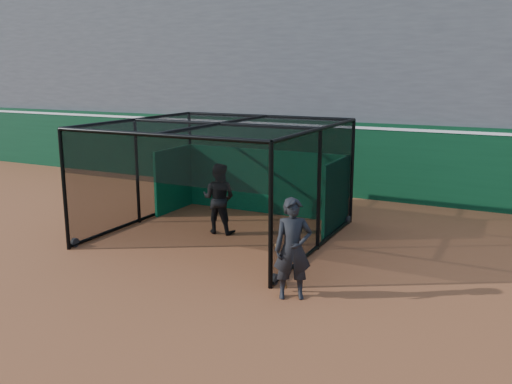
% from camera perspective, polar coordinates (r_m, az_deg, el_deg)
% --- Properties ---
extents(ground, '(120.00, 120.00, 0.00)m').
position_cam_1_polar(ground, '(11.78, -8.96, -8.08)').
color(ground, brown).
rests_on(ground, ground).
extents(outfield_wall, '(50.00, 0.50, 2.50)m').
position_cam_1_polar(outfield_wall, '(18.81, 6.05, 3.82)').
color(outfield_wall, '#09341A').
rests_on(outfield_wall, ground).
extents(grandstand, '(50.00, 7.85, 8.95)m').
position_cam_1_polar(grandstand, '(22.17, 9.76, 13.30)').
color(grandstand, '#4C4C4F').
rests_on(grandstand, ground).
extents(batting_cage, '(5.37, 5.38, 2.86)m').
position_cam_1_polar(batting_cage, '(13.74, -3.74, 1.22)').
color(batting_cage, black).
rests_on(batting_cage, ground).
extents(batter, '(0.97, 0.80, 1.83)m').
position_cam_1_polar(batter, '(14.03, -3.94, -0.67)').
color(batter, black).
rests_on(batter, ground).
extents(on_deck_player, '(0.83, 0.73, 1.90)m').
position_cam_1_polar(on_deck_player, '(9.98, 3.89, -6.00)').
color(on_deck_player, black).
rests_on(on_deck_player, ground).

